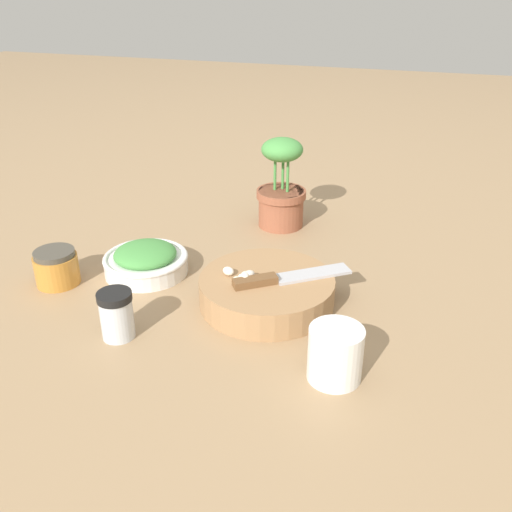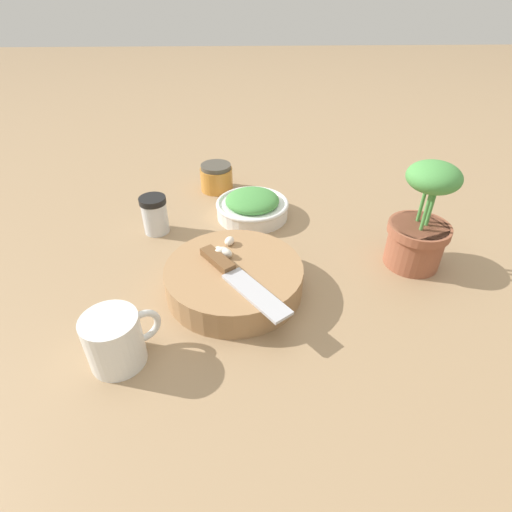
# 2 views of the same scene
# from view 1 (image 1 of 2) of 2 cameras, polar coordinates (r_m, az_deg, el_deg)

# --- Properties ---
(ground_plane) EXTENTS (5.00, 5.00, 0.00)m
(ground_plane) POSITION_cam_1_polar(r_m,az_deg,el_deg) (1.02, -3.12, -3.15)
(ground_plane) COLOR #997A56
(cutting_board) EXTENTS (0.23, 0.23, 0.05)m
(cutting_board) POSITION_cam_1_polar(r_m,az_deg,el_deg) (0.96, 1.09, -3.51)
(cutting_board) COLOR #9E754C
(cutting_board) RESTS_ON ground_plane
(chef_knife) EXTENTS (0.18, 0.14, 0.01)m
(chef_knife) POSITION_cam_1_polar(r_m,az_deg,el_deg) (0.94, 2.93, -2.15)
(chef_knife) COLOR brown
(chef_knife) RESTS_ON cutting_board
(garlic_cloves) EXTENTS (0.06, 0.04, 0.02)m
(garlic_cloves) POSITION_cam_1_polar(r_m,az_deg,el_deg) (0.94, -1.47, -1.95)
(garlic_cloves) COLOR silver
(garlic_cloves) RESTS_ON cutting_board
(herb_bowl) EXTENTS (0.16, 0.16, 0.06)m
(herb_bowl) POSITION_cam_1_polar(r_m,az_deg,el_deg) (1.07, -10.96, -0.43)
(herb_bowl) COLOR silver
(herb_bowl) RESTS_ON ground_plane
(spice_jar) EXTENTS (0.05, 0.05, 0.08)m
(spice_jar) POSITION_cam_1_polar(r_m,az_deg,el_deg) (0.89, -13.77, -5.71)
(spice_jar) COLOR silver
(spice_jar) RESTS_ON ground_plane
(coffee_mug) EXTENTS (0.08, 0.10, 0.08)m
(coffee_mug) POSITION_cam_1_polar(r_m,az_deg,el_deg) (0.80, 7.86, -9.56)
(coffee_mug) COLOR silver
(coffee_mug) RESTS_ON ground_plane
(honey_jar) EXTENTS (0.08, 0.08, 0.06)m
(honey_jar) POSITION_cam_1_polar(r_m,az_deg,el_deg) (1.08, -19.33, -1.08)
(honey_jar) COLOR #BC7A2D
(honey_jar) RESTS_ON ground_plane
(potted_herb) EXTENTS (0.11, 0.11, 0.20)m
(potted_herb) POSITION_cam_1_polar(r_m,az_deg,el_deg) (1.23, 2.55, 6.62)
(potted_herb) COLOR #935138
(potted_herb) RESTS_ON ground_plane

